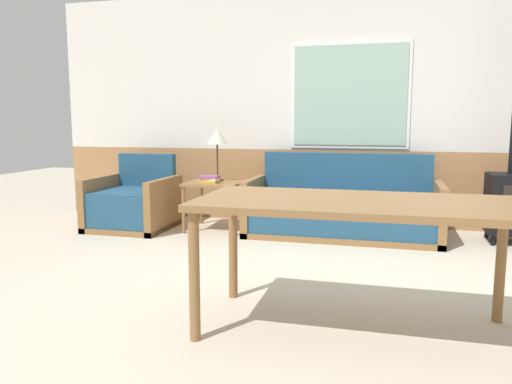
{
  "coord_description": "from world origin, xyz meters",
  "views": [
    {
      "loc": [
        0.47,
        -3.23,
        1.21
      ],
      "look_at": [
        -0.67,
        1.09,
        0.57
      ],
      "focal_mm": 35.0,
      "sensor_mm": 36.0,
      "label": 1
    }
  ],
  "objects": [
    {
      "name": "armchair",
      "position": [
        -2.29,
        1.8,
        0.26
      ],
      "size": [
        0.86,
        0.85,
        0.82
      ],
      "rotation": [
        0.0,
        0.0,
        0.03
      ],
      "color": "olive",
      "rests_on": "ground_plane"
    },
    {
      "name": "couch",
      "position": [
        0.03,
        2.02,
        0.27
      ],
      "size": [
        2.0,
        0.85,
        0.85
      ],
      "color": "olive",
      "rests_on": "ground_plane"
    },
    {
      "name": "table_lamp",
      "position": [
        -1.38,
        2.07,
        1.02
      ],
      "size": [
        0.24,
        0.24,
        0.59
      ],
      "color": "#4C3823",
      "rests_on": "side_table"
    },
    {
      "name": "wall_back",
      "position": [
        0.0,
        2.63,
        1.36
      ],
      "size": [
        7.2,
        0.09,
        2.7
      ],
      "color": "#AD7A4C",
      "rests_on": "ground_plane"
    },
    {
      "name": "side_table",
      "position": [
        -1.37,
        1.96,
        0.46
      ],
      "size": [
        0.6,
        0.6,
        0.54
      ],
      "color": "olive",
      "rests_on": "ground_plane"
    },
    {
      "name": "ground_plane",
      "position": [
        0.0,
        0.0,
        0.0
      ],
      "size": [
        16.0,
        16.0,
        0.0
      ],
      "primitive_type": "plane",
      "color": "beige"
    },
    {
      "name": "book_stack",
      "position": [
        -1.39,
        1.86,
        0.58
      ],
      "size": [
        0.21,
        0.15,
        0.08
      ],
      "color": "gold",
      "rests_on": "side_table"
    },
    {
      "name": "dining_table",
      "position": [
        0.31,
        -0.42,
        0.69
      ],
      "size": [
        1.8,
        0.83,
        0.77
      ],
      "color": "olive",
      "rests_on": "ground_plane"
    }
  ]
}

